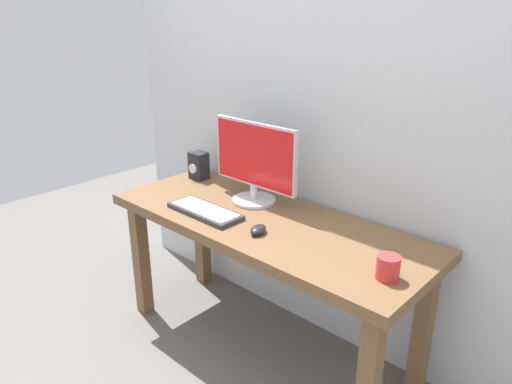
# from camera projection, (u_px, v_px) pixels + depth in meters

# --- Properties ---
(ground_plane) EXTENTS (6.00, 6.00, 0.00)m
(ground_plane) POSITION_uv_depth(u_px,v_px,m) (264.00, 346.00, 2.52)
(ground_plane) COLOR slate
(wall_back) EXTENTS (2.59, 0.04, 3.00)m
(wall_back) POSITION_uv_depth(u_px,v_px,m) (316.00, 41.00, 2.22)
(wall_back) COLOR silver
(wall_back) RESTS_ON ground_plane
(desk) EXTENTS (1.60, 0.62, 0.72)m
(desk) POSITION_uv_depth(u_px,v_px,m) (264.00, 238.00, 2.29)
(desk) COLOR brown
(desk) RESTS_ON ground_plane
(monitor) EXTENTS (0.51, 0.22, 0.41)m
(monitor) POSITION_uv_depth(u_px,v_px,m) (255.00, 162.00, 2.39)
(monitor) COLOR silver
(monitor) RESTS_ON desk
(keyboard_primary) EXTENTS (0.39, 0.16, 0.03)m
(keyboard_primary) POSITION_uv_depth(u_px,v_px,m) (205.00, 211.00, 2.31)
(keyboard_primary) COLOR #333338
(keyboard_primary) RESTS_ON desk
(mouse) EXTENTS (0.08, 0.11, 0.04)m
(mouse) POSITION_uv_depth(u_px,v_px,m) (258.00, 230.00, 2.10)
(mouse) COLOR #232328
(mouse) RESTS_ON desk
(audio_controller) EXTENTS (0.10, 0.09, 0.16)m
(audio_controller) POSITION_uv_depth(u_px,v_px,m) (199.00, 166.00, 2.76)
(audio_controller) COLOR #232328
(audio_controller) RESTS_ON desk
(coffee_mug) EXTENTS (0.09, 0.09, 0.09)m
(coffee_mug) POSITION_uv_depth(u_px,v_px,m) (388.00, 267.00, 1.75)
(coffee_mug) COLOR red
(coffee_mug) RESTS_ON desk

